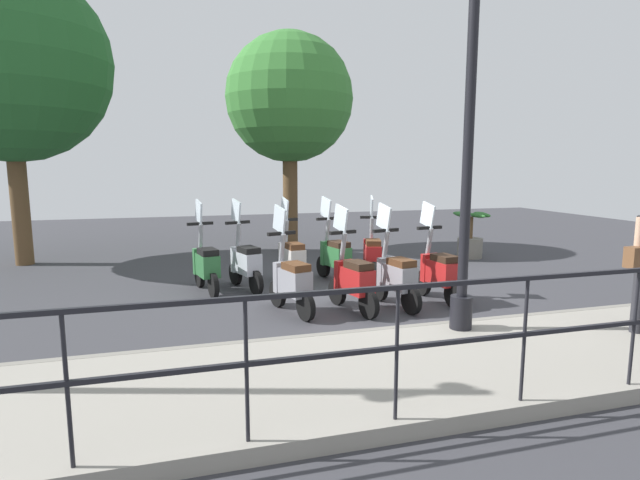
{
  "coord_description": "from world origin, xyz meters",
  "views": [
    {
      "loc": [
        -7.53,
        2.7,
        2.1
      ],
      "look_at": [
        0.2,
        0.5,
        0.9
      ],
      "focal_mm": 28.0,
      "sensor_mm": 36.0,
      "label": 1
    }
  ],
  "objects_px": {
    "potted_palm": "(470,238)",
    "scooter_near_0": "(438,271)",
    "tree_distant": "(289,99)",
    "scooter_far_2": "(291,257)",
    "scooter_near_3": "(291,281)",
    "scooter_far_1": "(335,255)",
    "scooter_near_1": "(395,276)",
    "scooter_far_3": "(245,262)",
    "scooter_far_4": "(206,264)",
    "lamp_post_near": "(468,155)",
    "scooter_near_2": "(353,279)",
    "tree_large": "(7,62)",
    "scooter_far_0": "(372,253)"
  },
  "relations": [
    {
      "from": "scooter_near_0",
      "to": "scooter_far_4",
      "type": "bearing_deg",
      "value": 58.84
    },
    {
      "from": "potted_palm",
      "to": "scooter_far_4",
      "type": "bearing_deg",
      "value": 104.96
    },
    {
      "from": "tree_distant",
      "to": "scooter_near_0",
      "type": "bearing_deg",
      "value": -167.37
    },
    {
      "from": "scooter_near_0",
      "to": "scooter_far_2",
      "type": "height_order",
      "value": "same"
    },
    {
      "from": "scooter_near_2",
      "to": "scooter_far_1",
      "type": "height_order",
      "value": "same"
    },
    {
      "from": "lamp_post_near",
      "to": "scooter_near_2",
      "type": "xyz_separation_m",
      "value": [
        1.5,
        0.85,
        -1.74
      ]
    },
    {
      "from": "scooter_far_0",
      "to": "scooter_far_2",
      "type": "distance_m",
      "value": 1.54
    },
    {
      "from": "scooter_near_0",
      "to": "scooter_far_4",
      "type": "relative_size",
      "value": 1.0
    },
    {
      "from": "scooter_far_0",
      "to": "scooter_far_3",
      "type": "relative_size",
      "value": 1.0
    },
    {
      "from": "scooter_near_0",
      "to": "scooter_far_2",
      "type": "bearing_deg",
      "value": 41.07
    },
    {
      "from": "scooter_near_1",
      "to": "scooter_far_2",
      "type": "distance_m",
      "value": 2.21
    },
    {
      "from": "potted_palm",
      "to": "scooter_near_3",
      "type": "relative_size",
      "value": 0.69
    },
    {
      "from": "potted_palm",
      "to": "scooter_far_1",
      "type": "bearing_deg",
      "value": 111.02
    },
    {
      "from": "scooter_far_3",
      "to": "scooter_far_4",
      "type": "height_order",
      "value": "same"
    },
    {
      "from": "tree_large",
      "to": "scooter_near_2",
      "type": "relative_size",
      "value": 4.04
    },
    {
      "from": "potted_palm",
      "to": "tree_large",
      "type": "bearing_deg",
      "value": 78.83
    },
    {
      "from": "lamp_post_near",
      "to": "scooter_far_4",
      "type": "distance_m",
      "value": 4.62
    },
    {
      "from": "tree_distant",
      "to": "scooter_far_0",
      "type": "xyz_separation_m",
      "value": [
        -3.49,
        -0.78,
        -3.2
      ]
    },
    {
      "from": "scooter_far_4",
      "to": "scooter_far_3",
      "type": "bearing_deg",
      "value": -102.17
    },
    {
      "from": "scooter_far_2",
      "to": "scooter_far_3",
      "type": "height_order",
      "value": "same"
    },
    {
      "from": "potted_palm",
      "to": "scooter_near_2",
      "type": "height_order",
      "value": "scooter_near_2"
    },
    {
      "from": "scooter_far_2",
      "to": "scooter_far_1",
      "type": "bearing_deg",
      "value": -98.33
    },
    {
      "from": "scooter_far_2",
      "to": "scooter_near_2",
      "type": "bearing_deg",
      "value": -173.23
    },
    {
      "from": "scooter_far_0",
      "to": "scooter_far_3",
      "type": "bearing_deg",
      "value": 111.67
    },
    {
      "from": "lamp_post_near",
      "to": "scooter_far_3",
      "type": "distance_m",
      "value": 4.25
    },
    {
      "from": "scooter_near_2",
      "to": "scooter_far_1",
      "type": "bearing_deg",
      "value": -23.77
    },
    {
      "from": "scooter_near_0",
      "to": "scooter_far_4",
      "type": "xyz_separation_m",
      "value": [
        1.57,
        3.44,
        0.0
      ]
    },
    {
      "from": "tree_large",
      "to": "scooter_far_3",
      "type": "bearing_deg",
      "value": -129.38
    },
    {
      "from": "tree_large",
      "to": "scooter_far_1",
      "type": "height_order",
      "value": "tree_large"
    },
    {
      "from": "tree_distant",
      "to": "scooter_far_1",
      "type": "relative_size",
      "value": 3.4
    },
    {
      "from": "scooter_far_0",
      "to": "scooter_far_2",
      "type": "relative_size",
      "value": 1.0
    },
    {
      "from": "scooter_near_2",
      "to": "scooter_far_0",
      "type": "height_order",
      "value": "same"
    },
    {
      "from": "tree_distant",
      "to": "scooter_far_1",
      "type": "xyz_separation_m",
      "value": [
        -3.5,
        -0.04,
        -3.2
      ]
    },
    {
      "from": "scooter_near_2",
      "to": "scooter_far_3",
      "type": "xyz_separation_m",
      "value": [
        1.72,
        1.32,
        0.0
      ]
    },
    {
      "from": "scooter_far_2",
      "to": "scooter_near_3",
      "type": "bearing_deg",
      "value": 159.95
    },
    {
      "from": "tree_distant",
      "to": "scooter_far_2",
      "type": "xyz_separation_m",
      "value": [
        -3.49,
        0.76,
        -3.2
      ]
    },
    {
      "from": "scooter_near_1",
      "to": "scooter_near_2",
      "type": "bearing_deg",
      "value": 81.99
    },
    {
      "from": "scooter_near_1",
      "to": "scooter_far_4",
      "type": "relative_size",
      "value": 1.0
    },
    {
      "from": "scooter_far_2",
      "to": "scooter_far_0",
      "type": "bearing_deg",
      "value": -97.38
    },
    {
      "from": "tree_large",
      "to": "potted_palm",
      "type": "distance_m",
      "value": 10.51
    },
    {
      "from": "scooter_far_2",
      "to": "scooter_far_3",
      "type": "bearing_deg",
      "value": 95.44
    },
    {
      "from": "scooter_near_0",
      "to": "scooter_far_1",
      "type": "xyz_separation_m",
      "value": [
        1.75,
        1.13,
        0.0
      ]
    },
    {
      "from": "potted_palm",
      "to": "scooter_near_0",
      "type": "height_order",
      "value": "scooter_near_0"
    },
    {
      "from": "scooter_far_2",
      "to": "scooter_far_4",
      "type": "xyz_separation_m",
      "value": [
        -0.19,
        1.5,
        0.0
      ]
    },
    {
      "from": "lamp_post_near",
      "to": "scooter_far_1",
      "type": "relative_size",
      "value": 3.02
    },
    {
      "from": "scooter_near_2",
      "to": "scooter_far_2",
      "type": "bearing_deg",
      "value": 0.07
    },
    {
      "from": "tree_distant",
      "to": "potted_palm",
      "type": "distance_m",
      "value": 5.38
    },
    {
      "from": "scooter_near_1",
      "to": "scooter_far_3",
      "type": "xyz_separation_m",
      "value": [
        1.69,
        2.0,
        0.0
      ]
    },
    {
      "from": "lamp_post_near",
      "to": "scooter_far_0",
      "type": "height_order",
      "value": "lamp_post_near"
    },
    {
      "from": "tree_large",
      "to": "scooter_far_1",
      "type": "distance_m",
      "value": 7.74
    }
  ]
}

